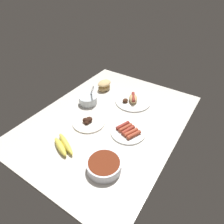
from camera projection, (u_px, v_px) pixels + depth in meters
The scene contains 8 objects.
ground_plane at pixel (109, 121), 131.47cm from camera, with size 120.00×90.00×3.00cm, color silver.
plate_grilled_meat at pixel (88, 122), 126.99cm from camera, with size 21.22×21.22×4.19cm.
plate_sausages at pixel (128, 131), 119.80cm from camera, with size 21.43×21.43×3.34cm.
plate_hotdog_assembled at pixel (133, 100), 145.14cm from camera, with size 25.99×25.99×5.61cm.
bowl_coleslaw at pixel (88, 99), 142.99cm from camera, with size 13.22×13.22×15.88cm.
bowl_chili at pixel (104, 165), 97.98cm from camera, with size 17.72×17.72×5.26cm.
bread_stack at pixel (104, 85), 158.32cm from camera, with size 13.45×10.77×7.20cm.
banana_bunch at pixel (63, 145), 109.94cm from camera, with size 13.66×18.41×3.56cm.
Camera 1 is at (-82.27, -56.72, 84.16)cm, focal length 31.46 mm.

